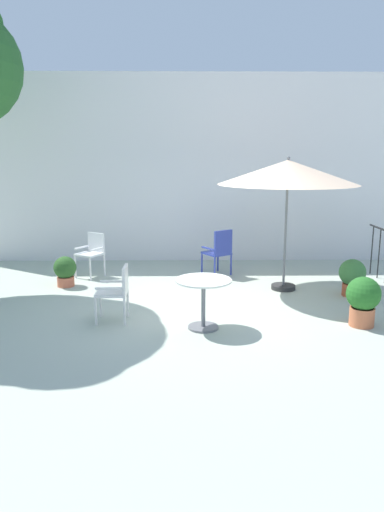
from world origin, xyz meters
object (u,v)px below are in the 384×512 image
(patio_chair_0, at_px, (92,251))
(potted_plant_3, at_px, (65,270))
(cafe_table_0, at_px, (203,294))
(potted_plant_0, at_px, (352,276))
(potted_plant_2, at_px, (363,299))
(patio_umbrella_0, at_px, (288,173))
(patio_chair_2, at_px, (117,289))
(patio_chair_1, at_px, (219,250))

(patio_chair_0, distance_m, potted_plant_3, 0.86)
(cafe_table_0, bearing_deg, patio_chair_0, 125.46)
(cafe_table_0, bearing_deg, potted_plant_0, 30.54)
(potted_plant_0, bearing_deg, patio_chair_0, 163.46)
(potted_plant_2, relative_size, potted_plant_3, 1.28)
(patio_umbrella_0, bearing_deg, patio_chair_2, -149.51)
(patio_chair_1, height_order, potted_plant_0, patio_chair_1)
(potted_plant_3, bearing_deg, potted_plant_0, -7.54)
(patio_chair_0, xyz_separation_m, patio_chair_1, (2.58, 0.05, 0.01))
(patio_umbrella_0, relative_size, patio_chair_2, 2.94)
(patio_chair_1, distance_m, potted_plant_0, 2.68)
(potted_plant_0, distance_m, potted_plant_3, 5.23)
(patio_chair_2, xyz_separation_m, potted_plant_2, (3.58, -0.26, -0.09))
(cafe_table_0, bearing_deg, patio_umbrella_0, 52.08)
(potted_plant_0, distance_m, potted_plant_2, 1.55)
(patio_chair_2, bearing_deg, potted_plant_2, -4.14)
(patio_chair_0, height_order, potted_plant_0, patio_chair_0)
(patio_umbrella_0, relative_size, cafe_table_0, 3.11)
(patio_chair_0, bearing_deg, patio_umbrella_0, -15.27)
(patio_umbrella_0, xyz_separation_m, potted_plant_2, (0.76, -1.92, -1.71))
(patio_umbrella_0, xyz_separation_m, potted_plant_0, (1.12, -0.42, -1.76))
(patio_chair_2, distance_m, potted_plant_2, 3.59)
(potted_plant_0, bearing_deg, cafe_table_0, -149.46)
(patio_chair_0, distance_m, potted_plant_2, 5.33)
(patio_chair_2, xyz_separation_m, potted_plant_0, (3.94, 1.24, -0.13))
(patio_chair_1, relative_size, potted_plant_0, 1.45)
(patio_chair_0, relative_size, potted_plant_0, 1.35)
(patio_chair_0, bearing_deg, potted_plant_3, -116.62)
(cafe_table_0, xyz_separation_m, patio_chair_2, (-1.27, 0.33, -0.01))
(patio_umbrella_0, distance_m, cafe_table_0, 3.00)
(patio_chair_1, bearing_deg, patio_chair_2, -122.19)
(cafe_table_0, relative_size, potted_plant_3, 1.40)
(patio_chair_0, relative_size, patio_chair_2, 1.04)
(patio_chair_2, distance_m, potted_plant_0, 4.14)
(patio_umbrella_0, xyz_separation_m, cafe_table_0, (-1.55, -1.99, -1.61))
(patio_chair_0, height_order, potted_plant_2, patio_chair_0)
(patio_chair_1, relative_size, potted_plant_3, 1.66)
(patio_chair_1, height_order, potted_plant_2, patio_chair_1)
(patio_chair_1, relative_size, potted_plant_2, 1.30)
(patio_umbrella_0, relative_size, patio_chair_1, 2.61)
(patio_umbrella_0, relative_size, potted_plant_0, 3.80)
(patio_umbrella_0, bearing_deg, potted_plant_3, 176.27)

